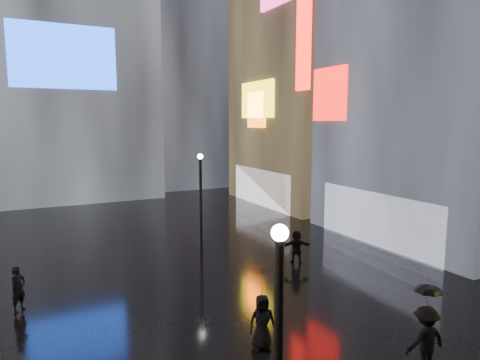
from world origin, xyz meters
TOP-DOWN VIEW (x-y plane):
  - ground at (0.00, 20.00)m, footprint 140.00×140.00m
  - building_right_far at (15.98, 30.00)m, footprint 10.28×12.00m
  - tower_flank_right at (9.00, 46.00)m, footprint 12.00×12.00m
  - lamp_near at (-2.53, 5.54)m, footprint 0.30×0.30m
  - lamp_far at (2.14, 20.93)m, footprint 0.30×0.30m
  - pedestrian_2 at (3.27, 7.16)m, footprint 1.30×0.84m
  - pedestrian_4 at (-0.11, 10.29)m, footprint 0.93×0.71m
  - pedestrian_5 at (5.39, 16.50)m, footprint 1.58×1.00m
  - pedestrian_6 at (-6.76, 16.59)m, footprint 0.72×0.72m
  - umbrella_1 at (3.27, 7.16)m, footprint 1.04×1.04m
  - umbrella_2 at (-0.11, 10.29)m, footprint 1.12×1.13m

SIDE VIEW (x-z plane):
  - ground at x=0.00m, z-range 0.00..0.00m
  - pedestrian_5 at x=5.39m, z-range 0.00..1.63m
  - pedestrian_6 at x=-6.76m, z-range 0.00..1.69m
  - pedestrian_4 at x=-0.11m, z-range 0.00..1.70m
  - pedestrian_2 at x=3.27m, z-range 0.00..1.90m
  - umbrella_2 at x=-0.11m, z-range 1.70..2.57m
  - umbrella_1 at x=3.27m, z-range 1.90..2.55m
  - lamp_near at x=-2.53m, z-range 0.34..5.54m
  - lamp_far at x=2.14m, z-range 0.34..5.54m
  - building_right_far at x=15.98m, z-range -0.02..27.98m
  - tower_flank_right at x=9.00m, z-range 0.00..34.00m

